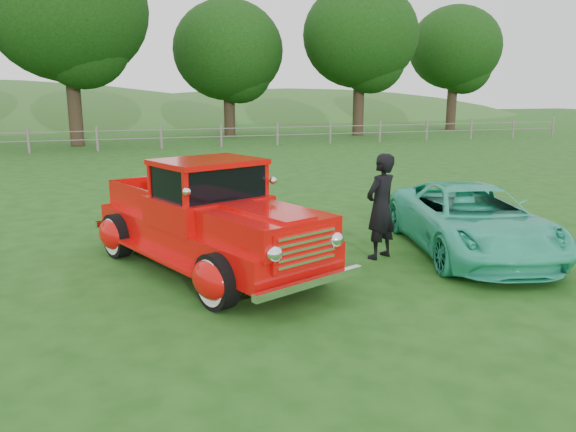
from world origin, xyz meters
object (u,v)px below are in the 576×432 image
object	(u,v)px
tree_far_east	(455,48)
man	(381,206)
teal_sedan	(471,220)
tree_mid_east	(360,36)
tree_near_east	(228,51)
red_pickup	(208,221)
tree_near_west	(67,9)

from	to	relation	value
tree_far_east	man	size ratio (longest dim) A/B	4.93
man	teal_sedan	bearing A→B (deg)	146.67
teal_sedan	man	world-z (taller)	man
tree_mid_east	tree_far_east	world-z (taller)	tree_mid_east
teal_sedan	man	distance (m)	1.70
tree_near_east	red_pickup	bearing A→B (deg)	-103.23
tree_near_east	red_pickup	distance (m)	27.86
man	tree_far_east	bearing A→B (deg)	-151.68
tree_near_west	man	size ratio (longest dim) A/B	5.80
tree_near_east	tree_mid_east	distance (m)	8.30
tree_near_west	red_pickup	xyz separation A→B (m)	(2.71, -22.77, -6.00)
man	tree_mid_east	bearing A→B (deg)	-140.13
tree_mid_east	tree_near_west	bearing A→B (deg)	-173.29
tree_far_east	tree_mid_east	bearing A→B (deg)	-161.57
tree_near_east	teal_sedan	world-z (taller)	tree_near_east
tree_near_east	tree_far_east	bearing A→B (deg)	3.37
red_pickup	man	xyz separation A→B (m)	(2.90, -0.28, 0.10)
red_pickup	teal_sedan	world-z (taller)	red_pickup
tree_near_west	tree_near_east	xyz separation A→B (m)	(9.00, 4.00, -1.55)
tree_near_west	teal_sedan	size ratio (longest dim) A/B	2.42
tree_near_west	red_pickup	world-z (taller)	tree_near_west
tree_mid_east	tree_far_east	distance (m)	9.49
tree_mid_east	teal_sedan	xyz separation A→B (m)	(-9.74, -25.28, -5.58)
tree_near_west	tree_far_east	world-z (taller)	tree_near_west
tree_near_east	teal_sedan	xyz separation A→B (m)	(-1.74, -27.28, -4.65)
tree_near_west	teal_sedan	distance (m)	25.16
tree_near_east	teal_sedan	bearing A→B (deg)	-93.64
tree_near_east	teal_sedan	size ratio (longest dim) A/B	1.94
tree_mid_east	tree_far_east	size ratio (longest dim) A/B	1.07
tree_near_west	tree_far_east	xyz separation A→B (m)	(26.00, 5.00, -0.94)
tree_mid_east	man	bearing A→B (deg)	-114.47
teal_sedan	tree_mid_east	bearing A→B (deg)	82.71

